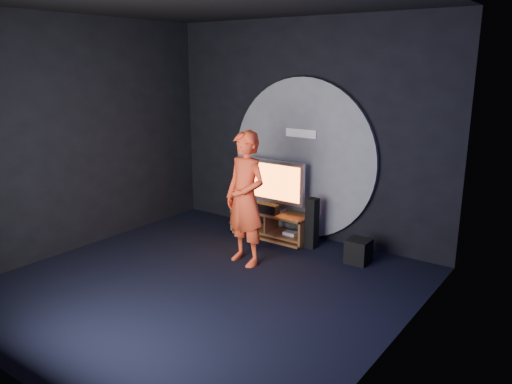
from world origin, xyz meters
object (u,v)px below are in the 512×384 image
(tv, at_px, (274,183))
(tower_speaker_left, at_px, (242,203))
(tower_speaker_right, at_px, (312,223))
(subwoofer, at_px, (358,251))
(player, at_px, (245,199))
(media_console, at_px, (272,226))

(tv, xyz_separation_m, tower_speaker_left, (-0.78, 0.16, -0.51))
(tower_speaker_right, bearing_deg, tv, 173.34)
(tower_speaker_left, xyz_separation_m, subwoofer, (2.41, -0.39, -0.22))
(tv, distance_m, tower_speaker_left, 0.95)
(tv, bearing_deg, tower_speaker_left, 168.12)
(tower_speaker_left, distance_m, player, 1.82)
(player, bearing_deg, subwoofer, 47.20)
(tower_speaker_left, distance_m, subwoofer, 2.45)
(media_console, height_order, subwoofer, media_console)
(tower_speaker_right, bearing_deg, media_console, 178.23)
(media_console, bearing_deg, subwoofer, -5.52)
(subwoofer, relative_size, player, 0.18)
(tv, distance_m, player, 1.22)
(tower_speaker_right, height_order, player, player)
(subwoofer, distance_m, player, 1.81)
(tower_speaker_left, bearing_deg, subwoofer, -9.14)
(tv, bearing_deg, subwoofer, -7.82)
(media_console, height_order, tv, tv)
(media_console, distance_m, tv, 0.72)
(tower_speaker_left, bearing_deg, media_console, -16.37)
(tower_speaker_right, bearing_deg, tower_speaker_left, 170.71)
(tower_speaker_left, xyz_separation_m, player, (1.09, -1.34, 0.56))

